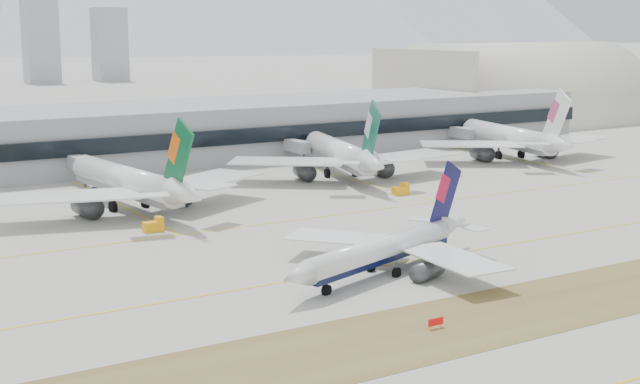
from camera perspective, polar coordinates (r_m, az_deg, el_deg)
ground at (r=143.92m, az=4.67°, el=-3.96°), size 3000.00×3000.00×0.00m
taxiing_airliner at (r=131.91m, az=4.30°, el=-3.67°), size 43.63×37.04×15.11m
widebody_eva at (r=179.81m, az=-12.03°, el=0.55°), size 57.03×56.12×20.44m
widebody_cathay at (r=214.27m, az=1.44°, el=2.38°), size 56.10×56.03×20.69m
widebody_china_air at (r=250.42m, az=12.22°, el=3.36°), size 57.50×57.16×20.96m
terminal at (r=243.37m, az=-11.44°, el=3.64°), size 280.00×43.10×15.00m
hangar at (r=344.41m, az=12.31°, el=4.36°), size 91.00×60.00×60.00m
hold_sign_left at (r=109.50m, az=7.42°, el=-8.25°), size 2.20×0.15×1.35m
gse_c at (r=193.77m, az=5.22°, el=0.13°), size 3.55×2.00×2.60m
gse_b at (r=161.20m, az=-10.59°, el=-2.14°), size 3.55×2.00×2.60m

